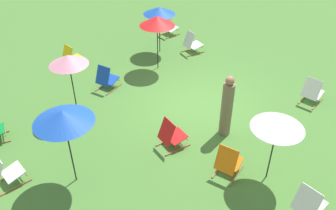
# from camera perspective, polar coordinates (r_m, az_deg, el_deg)

# --- Properties ---
(ground_plane) EXTENTS (40.00, 40.00, 0.00)m
(ground_plane) POSITION_cam_1_polar(r_m,az_deg,el_deg) (10.69, 4.81, 0.26)
(ground_plane) COLOR #477A33
(deckchair_0) EXTENTS (0.48, 0.76, 0.83)m
(deckchair_0) POSITION_cam_1_polar(r_m,az_deg,el_deg) (8.73, -24.71, -9.81)
(deckchair_0) COLOR olive
(deckchair_0) RESTS_ON ground
(deckchair_2) EXTENTS (0.67, 0.86, 0.83)m
(deckchair_2) POSITION_cam_1_polar(r_m,az_deg,el_deg) (8.30, 9.66, -9.03)
(deckchair_2) COLOR olive
(deckchair_2) RESTS_ON ground
(deckchair_4) EXTENTS (0.62, 0.84, 0.83)m
(deckchair_4) POSITION_cam_1_polar(r_m,az_deg,el_deg) (13.45, 3.89, 9.84)
(deckchair_4) COLOR olive
(deckchair_4) RESTS_ON ground
(deckchair_7) EXTENTS (0.57, 0.81, 0.83)m
(deckchair_7) POSITION_cam_1_polar(r_m,az_deg,el_deg) (11.33, 22.20, 1.95)
(deckchair_7) COLOR olive
(deckchair_7) RESTS_ON ground
(deckchair_8) EXTENTS (0.58, 0.82, 0.83)m
(deckchair_8) POSITION_cam_1_polar(r_m,az_deg,el_deg) (8.89, 0.53, -4.89)
(deckchair_8) COLOR olive
(deckchair_8) RESTS_ON ground
(deckchair_9) EXTENTS (0.67, 0.86, 0.83)m
(deckchair_9) POSITION_cam_1_polar(r_m,az_deg,el_deg) (11.31, -9.87, 4.18)
(deckchair_9) COLOR olive
(deckchair_9) RESTS_ON ground
(deckchair_10) EXTENTS (0.50, 0.77, 0.83)m
(deckchair_10) POSITION_cam_1_polar(r_m,az_deg,el_deg) (7.90, 21.70, -14.55)
(deckchair_10) COLOR olive
(deckchair_10) RESTS_ON ground
(deckchair_11) EXTENTS (0.54, 0.80, 0.83)m
(deckchair_11) POSITION_cam_1_polar(r_m,az_deg,el_deg) (12.83, -15.23, 7.34)
(deckchair_11) COLOR olive
(deckchair_11) RESTS_ON ground
(deckchair_12) EXTENTS (0.50, 0.77, 0.83)m
(deckchair_12) POSITION_cam_1_polar(r_m,az_deg,el_deg) (14.86, 0.08, 12.45)
(deckchair_12) COLOR olive
(deckchair_12) RESTS_ON ground
(umbrella_0) EXTENTS (1.18, 1.18, 1.89)m
(umbrella_0) POSITION_cam_1_polar(r_m,az_deg,el_deg) (11.79, -1.77, 13.37)
(umbrella_0) COLOR black
(umbrella_0) RESTS_ON ground
(umbrella_1) EXTENTS (1.15, 1.15, 1.73)m
(umbrella_1) POSITION_cam_1_polar(r_m,az_deg,el_deg) (13.04, -1.42, 14.93)
(umbrella_1) COLOR black
(umbrella_1) RESTS_ON ground
(umbrella_2) EXTENTS (1.13, 1.13, 1.75)m
(umbrella_2) POSITION_cam_1_polar(r_m,az_deg,el_deg) (7.65, 17.33, -2.68)
(umbrella_2) COLOR black
(umbrella_2) RESTS_ON ground
(umbrella_3) EXTENTS (1.25, 1.25, 1.95)m
(umbrella_3) POSITION_cam_1_polar(r_m,az_deg,el_deg) (7.41, -16.52, -1.81)
(umbrella_3) COLOR black
(umbrella_3) RESTS_ON ground
(umbrella_4) EXTENTS (1.04, 1.04, 1.87)m
(umbrella_4) POSITION_cam_1_polar(r_m,az_deg,el_deg) (9.67, -15.75, 6.96)
(umbrella_4) COLOR black
(umbrella_4) RESTS_ON ground
(person_0) EXTENTS (0.37, 0.37, 1.74)m
(person_0) POSITION_cam_1_polar(r_m,az_deg,el_deg) (9.16, 9.44, -0.40)
(person_0) COLOR #72664C
(person_0) RESTS_ON ground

